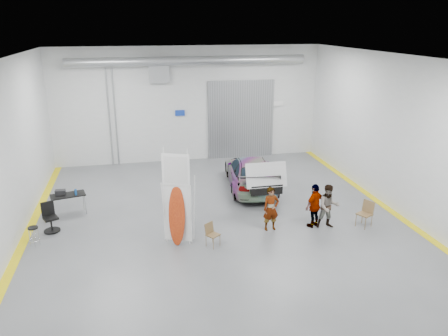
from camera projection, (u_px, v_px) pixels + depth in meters
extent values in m
plane|color=#575A5E|center=(219.00, 221.00, 16.39)|extent=(16.00, 16.00, 0.00)
cube|color=silver|center=(7.00, 156.00, 14.06)|extent=(0.02, 16.00, 6.00)
cube|color=silver|center=(397.00, 134.00, 16.81)|extent=(0.02, 16.00, 6.00)
cube|color=silver|center=(189.00, 105.00, 22.85)|extent=(14.00, 0.02, 6.00)
cube|color=silver|center=(305.00, 258.00, 8.01)|extent=(14.00, 0.02, 6.00)
cube|color=white|center=(219.00, 57.00, 14.48)|extent=(14.00, 16.00, 0.02)
cube|color=#92959B|center=(241.00, 120.00, 23.62)|extent=(3.60, 0.12, 4.20)
cube|color=gray|center=(159.00, 71.00, 21.91)|extent=(1.00, 0.50, 1.20)
cylinder|color=gray|center=(190.00, 61.00, 21.57)|extent=(11.90, 0.44, 0.44)
cube|color=#13339E|center=(180.00, 113.00, 22.81)|extent=(0.50, 0.04, 0.30)
cube|color=white|center=(277.00, 104.00, 23.76)|extent=(0.70, 0.04, 0.25)
cylinder|color=gray|center=(115.00, 118.00, 22.19)|extent=(0.08, 0.08, 5.00)
cylinder|color=gray|center=(109.00, 118.00, 22.13)|extent=(0.08, 0.08, 5.00)
cube|color=yellow|center=(25.00, 239.00, 15.04)|extent=(0.30, 16.00, 0.01)
cube|color=yellow|center=(384.00, 206.00, 17.73)|extent=(0.30, 16.00, 0.01)
imported|color=white|center=(251.00, 172.00, 19.56)|extent=(2.59, 5.13, 1.43)
imported|color=#8A684B|center=(271.00, 209.00, 15.51)|extent=(0.61, 0.42, 1.62)
imported|color=slate|center=(329.00, 206.00, 15.67)|extent=(0.87, 0.71, 1.64)
imported|color=olive|center=(315.00, 206.00, 15.74)|extent=(1.03, 0.81, 1.65)
cube|color=white|center=(180.00, 213.00, 14.43)|extent=(0.90, 0.38, 2.01)
ellipsoid|color=#D84E12|center=(180.00, 216.00, 14.36)|extent=(0.62, 0.45, 2.12)
cube|color=white|center=(179.00, 170.00, 13.93)|extent=(0.87, 0.37, 1.06)
cylinder|color=white|center=(167.00, 198.00, 14.17)|extent=(0.03, 0.03, 3.36)
cylinder|color=white|center=(191.00, 196.00, 14.33)|extent=(0.03, 0.03, 3.36)
cube|color=brown|center=(213.00, 235.00, 14.46)|extent=(0.53, 0.52, 0.04)
cube|color=brown|center=(212.00, 227.00, 14.56)|extent=(0.35, 0.29, 0.37)
cube|color=brown|center=(364.00, 214.00, 15.82)|extent=(0.60, 0.61, 0.04)
cube|color=brown|center=(362.00, 206.00, 15.94)|extent=(0.29, 0.45, 0.44)
cylinder|color=black|center=(33.00, 228.00, 14.42)|extent=(0.33, 0.33, 0.05)
torus|color=silver|center=(35.00, 240.00, 14.56)|extent=(0.35, 0.35, 0.02)
cylinder|color=gray|center=(52.00, 209.00, 16.56)|extent=(0.03, 0.03, 0.77)
cylinder|color=gray|center=(84.00, 206.00, 16.79)|extent=(0.03, 0.03, 0.77)
cylinder|color=gray|center=(54.00, 203.00, 17.05)|extent=(0.03, 0.03, 0.77)
cylinder|color=gray|center=(85.00, 201.00, 17.28)|extent=(0.03, 0.03, 0.77)
cube|color=black|center=(68.00, 195.00, 16.79)|extent=(1.39, 0.92, 0.04)
cylinder|color=#184A91|center=(76.00, 192.00, 16.71)|extent=(0.09, 0.09, 0.23)
cube|color=black|center=(60.00, 192.00, 16.75)|extent=(0.37, 0.23, 0.19)
cylinder|color=black|center=(52.00, 230.00, 15.59)|extent=(0.57, 0.57, 0.04)
cylinder|color=black|center=(51.00, 224.00, 15.51)|extent=(0.06, 0.06, 0.49)
cube|color=black|center=(51.00, 218.00, 15.44)|extent=(0.62, 0.62, 0.07)
cube|color=black|center=(50.00, 208.00, 15.55)|extent=(0.43, 0.24, 0.51)
cube|color=silver|center=(266.00, 173.00, 17.27)|extent=(1.66, 1.01, 0.04)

